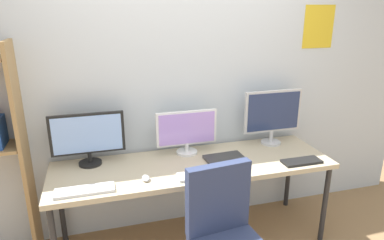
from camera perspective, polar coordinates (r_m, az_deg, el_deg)
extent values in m
cube|color=silver|center=(3.02, -1.95, 5.91)|extent=(4.64, 0.10, 2.60)
cube|color=gold|center=(3.45, 20.06, 14.19)|extent=(0.31, 0.01, 0.38)
cube|color=tan|center=(2.82, 0.28, -7.46)|extent=(2.24, 0.68, 0.04)
cylinder|color=#262628|center=(3.22, 20.94, -12.79)|extent=(0.04, 0.04, 0.70)
cylinder|color=#262628|center=(3.18, -20.67, -13.13)|extent=(0.04, 0.04, 0.70)
cylinder|color=#262628|center=(3.63, 15.53, -8.52)|extent=(0.04, 0.04, 0.70)
cube|color=#9E7A4C|center=(2.94, -25.75, -5.33)|extent=(0.03, 0.28, 1.72)
cube|color=#1E4799|center=(2.90, -28.84, -1.70)|extent=(0.04, 0.22, 0.22)
cube|color=navy|center=(2.33, 4.40, -12.61)|extent=(0.45, 0.12, 0.48)
cylinder|color=black|center=(2.91, -16.33, -6.79)|extent=(0.18, 0.18, 0.02)
cylinder|color=black|center=(2.89, -16.42, -5.92)|extent=(0.03, 0.03, 0.08)
cube|color=black|center=(2.82, -16.78, -2.14)|extent=(0.57, 0.03, 0.33)
cube|color=#8CB2F2|center=(2.81, -16.78, -2.26)|extent=(0.52, 0.01, 0.29)
cylinder|color=silver|center=(3.00, -0.85, -5.26)|extent=(0.18, 0.18, 0.02)
cylinder|color=silver|center=(2.98, -0.85, -4.56)|extent=(0.03, 0.03, 0.06)
cube|color=silver|center=(2.92, -0.89, -1.31)|extent=(0.52, 0.03, 0.29)
cube|color=#B28CE5|center=(2.90, -0.81, -1.42)|extent=(0.48, 0.01, 0.27)
cylinder|color=silver|center=(3.28, 12.78, -3.60)|extent=(0.18, 0.18, 0.02)
cylinder|color=silver|center=(3.26, 12.86, -2.62)|extent=(0.03, 0.03, 0.10)
cube|color=silver|center=(3.19, 13.11, 1.43)|extent=(0.54, 0.03, 0.38)
cube|color=navy|center=(3.17, 13.26, 1.34)|extent=(0.50, 0.01, 0.34)
cube|color=silver|center=(2.52, -17.19, -10.99)|extent=(0.40, 0.13, 0.02)
cube|color=silver|center=(2.61, 1.71, -8.96)|extent=(0.37, 0.13, 0.02)
cube|color=black|center=(2.96, 17.53, -6.50)|extent=(0.32, 0.13, 0.02)
ellipsoid|color=silver|center=(2.57, -7.59, -9.44)|extent=(0.06, 0.10, 0.03)
cube|color=#2D2D2D|center=(2.87, 5.49, -6.39)|extent=(0.33, 0.24, 0.02)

